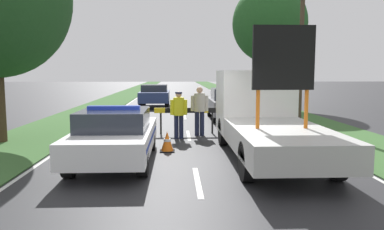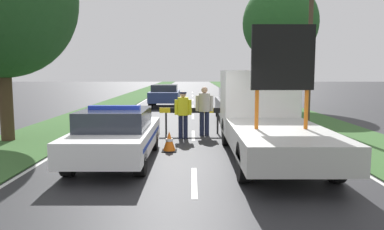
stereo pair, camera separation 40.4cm
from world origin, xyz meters
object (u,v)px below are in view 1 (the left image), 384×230
Objects in this scene: traffic_cone_near_police at (167,142)px; queued_car_suv_grey at (229,104)px; traffic_cone_centre_front at (267,128)px; queued_car_hatch_blue at (155,95)px; work_truck at (263,114)px; roadside_tree_near_right at (270,24)px; police_car at (115,135)px; police_officer at (179,111)px; road_barrier at (187,113)px; pedestrian_civilian at (200,107)px; utility_pole at (302,36)px; traffic_cone_near_truck at (129,123)px.

queued_car_suv_grey reaches higher than traffic_cone_near_police.
queued_car_hatch_blue is (-4.70, 11.63, 0.48)m from traffic_cone_centre_front.
roadside_tree_near_right is (3.48, 13.50, 4.22)m from work_truck.
police_officer reaches higher than police_car.
road_barrier is at bearing -130.77° from police_officer.
roadside_tree_near_right is at bearing 76.05° from traffic_cone_centre_front.
queued_car_hatch_blue is at bearing 94.66° from traffic_cone_near_police.
work_truck is 14.57m from roadside_tree_near_right.
traffic_cone_near_police is at bearing -140.43° from pedestrian_civilian.
pedestrian_civilian is at bearing -165.98° from police_officer.
pedestrian_civilian is 2.56m from traffic_cone_centre_front.
traffic_cone_centre_front is at bearing -103.95° from roadside_tree_near_right.
police_officer is (1.65, 3.37, 0.27)m from police_car.
utility_pole is (3.18, 6.40, 2.77)m from work_truck.
traffic_cone_near_truck is at bearing 87.32° from queued_car_hatch_blue.
traffic_cone_near_police is 0.93× the size of traffic_cone_centre_front.
pedestrian_civilian is at bearing -24.75° from traffic_cone_near_truck.
roadside_tree_near_right is at bearing 64.70° from traffic_cone_near_police.
pedestrian_civilian is at bearing 173.18° from traffic_cone_centre_front.
utility_pole is at bearing -120.42° from work_truck.
traffic_cone_centre_front is (4.85, 3.69, -0.40)m from police_car.
police_officer is 2.60× the size of traffic_cone_centre_front.
queued_car_hatch_blue is at bearing -107.58° from police_officer.
police_car is at bearing 39.13° from police_officer.
police_officer is 0.40× the size of queued_car_suv_grey.
road_barrier is 6.72m from utility_pole.
queued_car_hatch_blue is at bearing 131.26° from utility_pole.
work_truck is at bearing -104.46° from roadside_tree_near_right.
utility_pole is (7.06, -8.04, 3.11)m from queued_car_hatch_blue.
utility_pole is at bearing 6.30° from pedestrian_civilian.
pedestrian_civilian is (2.42, 3.98, 0.33)m from police_car.
police_car is 0.58× the size of roadside_tree_near_right.
police_officer is 2.61× the size of traffic_cone_near_truck.
traffic_cone_centre_front is (3.56, 2.45, 0.02)m from traffic_cone_near_police.
roadside_tree_near_right reaches higher than queued_car_hatch_blue.
queued_car_suv_grey is (2.87, 7.37, 0.49)m from traffic_cone_near_police.
traffic_cone_near_police is 0.08× the size of utility_pole.
road_barrier is at bearing 107.00° from pedestrian_civilian.
road_barrier is 0.59× the size of queued_car_suv_grey.
queued_car_hatch_blue is (0.15, 15.32, 0.08)m from police_car.
pedestrian_civilian reaches higher than traffic_cone_near_truck.
police_officer is 2.81m from traffic_cone_near_truck.
work_truck is 3.80× the size of police_officer.
roadside_tree_near_right is 1.04× the size of utility_pole.
traffic_cone_near_police is 15.38m from roadside_tree_near_right.
work_truck is 0.83× the size of utility_pole.
queued_car_suv_grey is 0.53× the size of roadside_tree_near_right.
traffic_cone_near_truck is at bearing -130.61° from roadside_tree_near_right.
police_car is 0.73× the size of work_truck.
traffic_cone_near_police is 4.32m from traffic_cone_near_truck.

